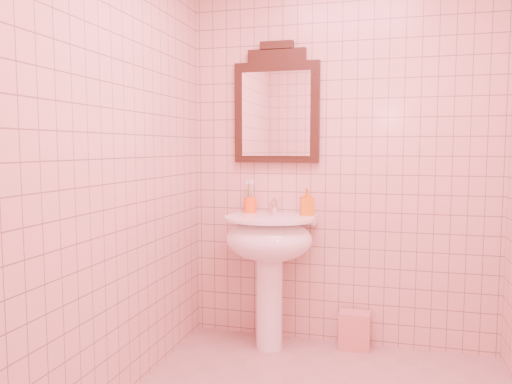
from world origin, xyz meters
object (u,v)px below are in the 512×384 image
(pedestal_sink, at_px, (269,248))
(towel, at_px, (354,330))
(mirror, at_px, (277,107))
(soap_dispenser, at_px, (307,202))
(toothbrush_cup, at_px, (250,205))

(pedestal_sink, xyz_separation_m, towel, (0.54, 0.14, -0.54))
(mirror, xyz_separation_m, soap_dispenser, (0.22, -0.07, -0.62))
(mirror, distance_m, toothbrush_cup, 0.68)
(mirror, height_order, toothbrush_cup, mirror)
(pedestal_sink, distance_m, towel, 0.77)
(mirror, bearing_deg, toothbrush_cup, -166.90)
(mirror, distance_m, soap_dispenser, 0.66)
(soap_dispenser, distance_m, towel, 0.89)
(pedestal_sink, relative_size, mirror, 1.09)
(pedestal_sink, distance_m, toothbrush_cup, 0.35)
(pedestal_sink, height_order, mirror, mirror)
(mirror, bearing_deg, soap_dispenser, -18.09)
(pedestal_sink, height_order, toothbrush_cup, toothbrush_cup)
(pedestal_sink, bearing_deg, toothbrush_cup, 136.92)
(mirror, height_order, soap_dispenser, mirror)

